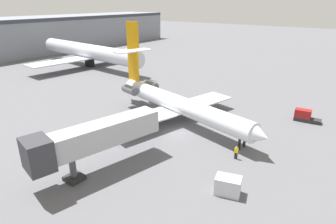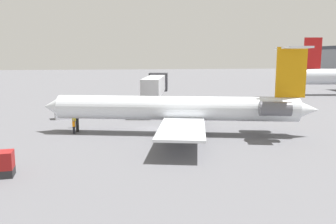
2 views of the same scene
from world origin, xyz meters
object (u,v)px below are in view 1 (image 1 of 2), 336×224
at_px(ground_crew_loader, 236,153).
at_px(baggage_tug_lead, 305,116).
at_px(regional_jet, 176,103).
at_px(jet_bridge, 89,139).
at_px(cargo_container_uld, 228,186).
at_px(parked_airliner_west_mid, 89,52).
at_px(ground_crew_marshaller, 244,141).

xyz_separation_m(ground_crew_loader, baggage_tug_lead, (17.51, -4.01, -0.02)).
bearing_deg(regional_jet, jet_bridge, -176.48).
relative_size(ground_crew_loader, cargo_container_uld, 0.60).
relative_size(jet_bridge, cargo_container_uld, 5.42).
bearing_deg(ground_crew_loader, parked_airliner_west_mid, 66.73).
relative_size(regional_jet, cargo_container_uld, 10.89).
relative_size(regional_jet, parked_airliner_west_mid, 0.73).
distance_m(regional_jet, baggage_tug_lead, 20.78).
xyz_separation_m(ground_crew_marshaller, ground_crew_loader, (-3.47, -0.37, 0.00)).
bearing_deg(baggage_tug_lead, ground_crew_loader, 167.09).
xyz_separation_m(regional_jet, parked_airliner_west_mid, (18.61, 43.32, 1.31)).
height_order(regional_jet, ground_crew_loader, regional_jet).
xyz_separation_m(regional_jet, cargo_container_uld, (-12.35, -14.93, -2.12)).
relative_size(ground_crew_loader, parked_airliner_west_mid, 0.04).
bearing_deg(ground_crew_marshaller, parked_airliner_west_mid, 69.67).
bearing_deg(parked_airliner_west_mid, ground_crew_marshaller, -110.33).
height_order(ground_crew_marshaller, ground_crew_loader, same).
bearing_deg(parked_airliner_west_mid, ground_crew_loader, -113.27).
distance_m(regional_jet, ground_crew_loader, 14.12).
distance_m(ground_crew_marshaller, baggage_tug_lead, 14.71).
xyz_separation_m(baggage_tug_lead, cargo_container_uld, (-24.35, 1.89, 0.09)).
height_order(cargo_container_uld, parked_airliner_west_mid, parked_airliner_west_mid).
height_order(jet_bridge, cargo_container_uld, jet_bridge).
height_order(jet_bridge, parked_airliner_west_mid, parked_airliner_west_mid).
bearing_deg(parked_airliner_west_mid, baggage_tug_lead, -96.28).
bearing_deg(ground_crew_loader, jet_bridge, 136.49).
height_order(jet_bridge, baggage_tug_lead, jet_bridge).
distance_m(ground_crew_loader, cargo_container_uld, 7.16).
xyz_separation_m(regional_jet, jet_bridge, (-17.85, -1.10, 1.17)).
relative_size(ground_crew_marshaller, baggage_tug_lead, 0.41).
xyz_separation_m(regional_jet, baggage_tug_lead, (12.00, -16.82, -2.21)).
relative_size(baggage_tug_lead, parked_airliner_west_mid, 0.10).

